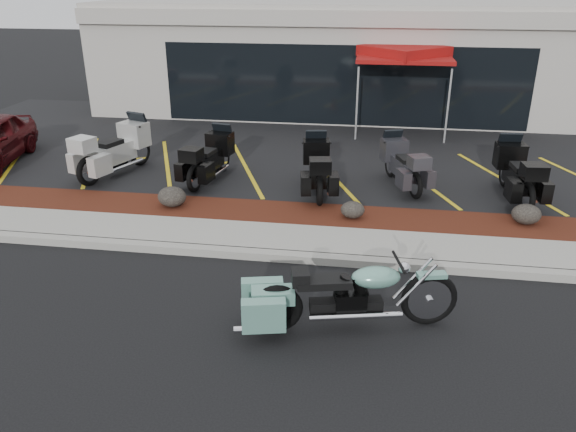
% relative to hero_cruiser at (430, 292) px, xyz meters
% --- Properties ---
extents(ground, '(90.00, 90.00, 0.00)m').
position_rel_hero_cruiser_xyz_m(ground, '(-2.02, 0.84, -0.57)').
color(ground, black).
rests_on(ground, ground).
extents(curb, '(24.00, 0.25, 0.15)m').
position_rel_hero_cruiser_xyz_m(curb, '(-2.02, 1.74, -0.49)').
color(curb, gray).
rests_on(curb, ground).
extents(sidewalk, '(24.00, 1.20, 0.15)m').
position_rel_hero_cruiser_xyz_m(sidewalk, '(-2.02, 2.44, -0.49)').
color(sidewalk, gray).
rests_on(sidewalk, ground).
extents(mulch_bed, '(24.00, 1.20, 0.16)m').
position_rel_hero_cruiser_xyz_m(mulch_bed, '(-2.02, 3.64, -0.49)').
color(mulch_bed, '#36150C').
rests_on(mulch_bed, ground).
extents(upper_lot, '(26.00, 9.60, 0.15)m').
position_rel_hero_cruiser_xyz_m(upper_lot, '(-2.02, 9.04, -0.49)').
color(upper_lot, black).
rests_on(upper_lot, ground).
extents(dealership_building, '(18.00, 8.16, 4.00)m').
position_rel_hero_cruiser_xyz_m(dealership_building, '(-2.02, 15.31, 1.44)').
color(dealership_building, '#ACA69C').
rests_on(dealership_building, ground).
extents(boulder_left, '(0.63, 0.53, 0.45)m').
position_rel_hero_cruiser_xyz_m(boulder_left, '(-5.25, 3.58, -0.18)').
color(boulder_left, black).
rests_on(boulder_left, mulch_bed).
extents(boulder_mid, '(0.50, 0.42, 0.36)m').
position_rel_hero_cruiser_xyz_m(boulder_mid, '(-1.29, 3.54, -0.23)').
color(boulder_mid, black).
rests_on(boulder_mid, mulch_bed).
extents(boulder_right, '(0.59, 0.49, 0.42)m').
position_rel_hero_cruiser_xyz_m(boulder_right, '(2.25, 3.77, -0.20)').
color(boulder_right, black).
rests_on(boulder_right, mulch_bed).
extents(hero_cruiser, '(3.32, 1.51, 1.13)m').
position_rel_hero_cruiser_xyz_m(hero_cruiser, '(0.00, 0.00, 0.00)').
color(hero_cruiser, '#659E8D').
rests_on(hero_cruiser, ground).
extents(touring_white, '(1.72, 2.65, 1.44)m').
position_rel_hero_cruiser_xyz_m(touring_white, '(-7.08, 6.28, 0.31)').
color(touring_white, '#B8B8B4').
rests_on(touring_white, upper_lot).
extents(touring_black_front, '(1.21, 2.31, 1.28)m').
position_rel_hero_cruiser_xyz_m(touring_black_front, '(-4.76, 6.12, 0.22)').
color(touring_black_front, black).
rests_on(touring_black_front, upper_lot).
extents(touring_black_mid, '(1.19, 2.33, 1.29)m').
position_rel_hero_cruiser_xyz_m(touring_black_mid, '(-2.31, 5.75, 0.23)').
color(touring_black_mid, black).
rests_on(touring_black_mid, upper_lot).
extents(touring_grey, '(1.49, 2.26, 1.23)m').
position_rel_hero_cruiser_xyz_m(touring_grey, '(-0.46, 6.32, 0.20)').
color(touring_grey, '#2C2C31').
rests_on(touring_grey, upper_lot).
extents(touring_black_rear, '(1.07, 2.36, 1.33)m').
position_rel_hero_cruiser_xyz_m(touring_black_rear, '(2.25, 6.02, 0.25)').
color(touring_black_rear, black).
rests_on(touring_black_rear, upper_lot).
extents(traffic_cone, '(0.36, 0.36, 0.51)m').
position_rel_hero_cruiser_xyz_m(traffic_cone, '(-2.45, 8.82, -0.16)').
color(traffic_cone, '#CA4506').
rests_on(traffic_cone, upper_lot).
extents(popup_canopy, '(3.51, 3.51, 2.69)m').
position_rel_hero_cruiser_xyz_m(popup_canopy, '(-0.13, 11.09, 2.02)').
color(popup_canopy, silver).
rests_on(popup_canopy, upper_lot).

